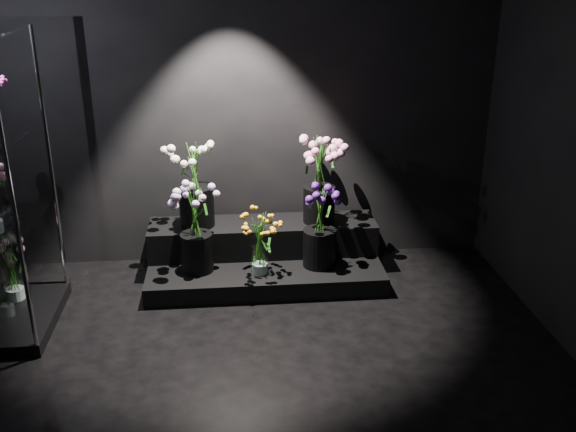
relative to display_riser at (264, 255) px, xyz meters
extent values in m
plane|color=black|center=(-0.08, -1.63, -0.17)|extent=(4.00, 4.00, 0.00)
plane|color=black|center=(-0.08, 0.37, 1.23)|extent=(4.00, 0.00, 4.00)
cube|color=black|center=(0.00, -0.09, -0.09)|extent=(1.85, 0.82, 0.15)
cube|color=black|center=(0.00, 0.11, 0.11)|extent=(1.85, 0.41, 0.26)
cube|color=black|center=(-1.79, -0.62, -0.12)|extent=(0.55, 0.91, 0.09)
cube|color=white|center=(-1.79, -0.62, 0.60)|extent=(0.49, 0.85, 0.01)
cylinder|color=white|center=(-0.05, -0.30, 0.10)|extent=(0.13, 0.13, 0.23)
cylinder|color=black|center=(-0.53, -0.20, 0.14)|extent=(0.25, 0.25, 0.31)
cylinder|color=black|center=(0.42, -0.20, 0.13)|extent=(0.26, 0.26, 0.30)
cylinder|color=black|center=(-0.53, 0.10, 0.40)|extent=(0.28, 0.28, 0.33)
cylinder|color=black|center=(0.46, 0.09, 0.39)|extent=(0.26, 0.26, 0.30)
cylinder|color=white|center=(-1.85, -0.42, 0.05)|extent=(0.14, 0.14, 0.25)
camera|label=1|loc=(-0.26, -4.73, 2.22)|focal=40.00mm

